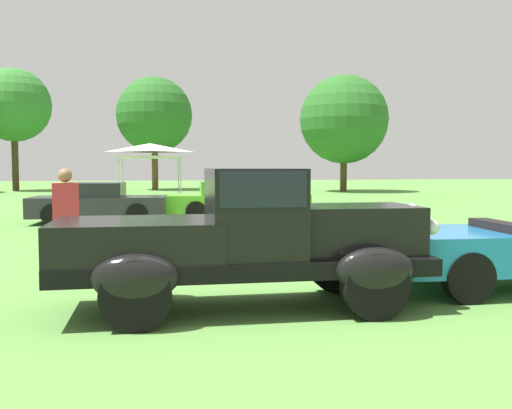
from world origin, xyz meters
name	(u,v)px	position (x,y,z in m)	size (l,w,h in m)	color
ground_plane	(253,307)	(0.00, 0.00, 0.00)	(120.00, 120.00, 0.00)	#568C3D
feature_pickup_truck	(246,238)	(-0.09, -0.04, 0.87)	(4.51, 1.80, 1.70)	black
show_car_charcoal	(98,203)	(-2.92, 10.90, 0.60)	(4.08, 1.92, 1.22)	#28282D
show_car_lime	(236,201)	(1.37, 11.50, 0.60)	(4.63, 1.84, 1.22)	#60C62D
spectator_between_cars	(66,217)	(-2.59, 2.63, 0.91)	(0.43, 0.30, 1.69)	#383838
canopy_tent_left_field	(150,150)	(-1.46, 18.74, 2.42)	(2.85, 2.85, 2.71)	#B7B7BC
treeline_mid_left	(14,105)	(-10.77, 34.54, 5.83)	(4.99, 4.99, 8.35)	#47331E
treeline_center	(154,115)	(-1.33, 34.62, 5.32)	(5.38, 5.38, 8.03)	brown
treeline_mid_right	(344,120)	(11.06, 29.59, 4.77)	(5.85, 5.85, 7.70)	#47331E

